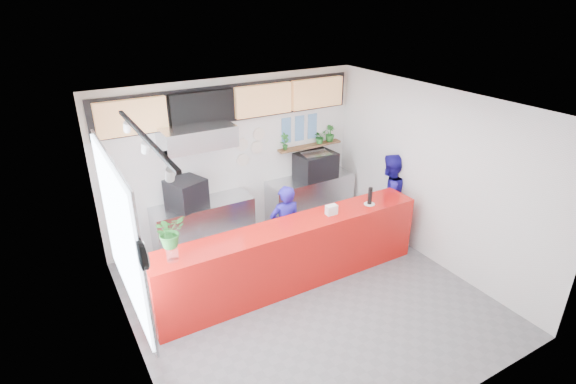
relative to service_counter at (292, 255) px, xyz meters
name	(u,v)px	position (x,y,z in m)	size (l,w,h in m)	color
floor	(305,297)	(0.00, -0.40, -0.55)	(5.00, 5.00, 0.00)	slate
ceiling	(309,107)	(0.00, -0.40, 2.45)	(5.00, 5.00, 0.00)	silver
wall_back	(235,158)	(0.00, 2.10, 0.95)	(5.00, 5.00, 0.00)	white
wall_left	(126,260)	(-2.50, -0.40, 0.95)	(5.00, 5.00, 0.00)	white
wall_right	(432,177)	(2.50, -0.40, 0.95)	(5.00, 5.00, 0.00)	white
service_counter	(292,255)	(0.00, 0.00, 0.00)	(4.50, 0.60, 1.10)	red
cream_band	(232,100)	(0.00, 2.09, 2.05)	(5.00, 0.02, 0.80)	beige
prep_bench	(204,225)	(-0.80, 1.80, -0.10)	(1.80, 0.60, 0.90)	#B2B5BA
panini_oven	(186,193)	(-1.07, 1.80, 0.60)	(0.56, 0.56, 0.51)	black
extraction_hood	(197,136)	(-0.80, 1.75, 1.60)	(1.20, 0.70, 0.35)	#B2B5BA
hood_lip	(198,148)	(-0.80, 1.75, 1.40)	(1.20, 0.70, 0.08)	#B2B5BA
right_bench	(310,198)	(1.50, 1.80, -0.10)	(1.80, 0.60, 0.90)	#B2B5BA
espresso_machine	(316,165)	(1.62, 1.80, 0.60)	(0.78, 0.56, 0.50)	black
espresso_tray	(316,155)	(1.62, 1.80, 0.83)	(0.56, 0.39, 0.05)	#B9BAC1
herb_shelf	(310,146)	(1.60, 2.00, 0.95)	(1.40, 0.18, 0.04)	brown
menu_board_far_left	(132,117)	(-1.75, 1.98, 2.00)	(1.10, 0.10, 0.55)	tan
menu_board_mid_left	(202,108)	(-0.59, 1.98, 2.00)	(1.10, 0.10, 0.55)	black
menu_board_mid_right	(264,100)	(0.57, 1.98, 2.00)	(1.10, 0.10, 0.55)	tan
menu_board_far_right	(317,93)	(1.73, 1.98, 2.00)	(1.10, 0.10, 0.55)	tan
soffit	(233,103)	(0.00, 2.06, 2.00)	(4.80, 0.04, 0.65)	black
window_pane	(120,234)	(-2.47, -0.10, 1.15)	(0.04, 2.20, 1.90)	silver
window_frame	(122,233)	(-2.45, -0.10, 1.15)	(0.03, 2.30, 2.00)	#B2B5BA
wall_clock_rim	(142,255)	(-2.46, -1.30, 1.50)	(0.30, 0.30, 0.05)	black
wall_clock_face	(145,255)	(-2.43, -1.30, 1.50)	(0.26, 0.26, 0.02)	white
track_rail	(144,136)	(-2.10, -0.40, 2.39)	(0.05, 2.40, 0.04)	black
dec_plate_a	(242,145)	(0.15, 2.07, 1.20)	(0.24, 0.24, 0.03)	silver
dec_plate_b	(257,147)	(0.45, 2.07, 1.10)	(0.24, 0.24, 0.03)	silver
dec_plate_c	(243,160)	(0.15, 2.07, 0.90)	(0.24, 0.24, 0.03)	silver
dec_plate_d	(259,134)	(0.50, 2.07, 1.35)	(0.24, 0.24, 0.03)	silver
photo_frame_a	(286,124)	(1.10, 2.08, 1.45)	(0.20, 0.02, 0.25)	#598CBF
photo_frame_b	(300,122)	(1.40, 2.08, 1.45)	(0.20, 0.02, 0.25)	#598CBF
photo_frame_c	(312,120)	(1.70, 2.08, 1.45)	(0.20, 0.02, 0.25)	#598CBF
photo_frame_d	(286,137)	(1.10, 2.08, 1.20)	(0.20, 0.02, 0.25)	#598CBF
photo_frame_e	(299,134)	(1.40, 2.08, 1.20)	(0.20, 0.02, 0.25)	#598CBF
photo_frame_f	(312,132)	(1.70, 2.08, 1.20)	(0.20, 0.02, 0.25)	#598CBF
staff_center	(285,227)	(0.19, 0.54, 0.20)	(0.54, 0.36, 1.49)	#1E1591
staff_right	(388,196)	(2.39, 0.48, 0.27)	(0.80, 0.62, 1.64)	#1E1591
herb_a	(285,142)	(1.02, 2.00, 1.14)	(0.18, 0.12, 0.34)	#256A25
herb_c	(320,137)	(1.84, 2.00, 1.11)	(0.25, 0.22, 0.28)	#256A25
herb_d	(330,133)	(2.08, 2.00, 1.14)	(0.19, 0.17, 0.33)	#256A25
glass_vase	(172,254)	(-1.87, -0.06, 0.65)	(0.16, 0.16, 0.19)	white
basil_vase	(170,231)	(-1.87, -0.06, 0.99)	(0.39, 0.34, 0.43)	#256A25
napkin_holder	(331,210)	(0.71, -0.03, 0.63)	(0.18, 0.11, 0.16)	white
white_plate	(369,204)	(1.46, -0.06, 0.56)	(0.18, 0.18, 0.01)	white
pepper_mill	(370,196)	(1.46, -0.06, 0.71)	(0.07, 0.07, 0.29)	black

